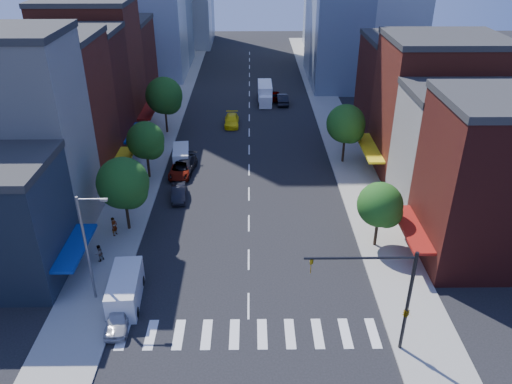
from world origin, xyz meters
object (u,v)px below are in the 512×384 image
cargo_van_near (125,290)px  taxi (232,120)px  cargo_van_far (181,156)px  box_truck (265,94)px  traffic_car_oncoming (282,99)px  pedestrian_far (99,253)px  parked_car_second (179,193)px  traffic_car_far (274,95)px  parked_car_rear (185,166)px  pedestrian_near (114,226)px  parked_car_front (118,318)px  parked_car_third (181,169)px

cargo_van_near → taxi: cargo_van_near is taller
cargo_van_far → box_truck: size_ratio=0.65×
taxi → traffic_car_oncoming: bearing=50.5°
pedestrian_far → parked_car_second: bearing=-171.7°
cargo_van_far → box_truck: bearing=59.5°
box_truck → traffic_car_far: bearing=37.4°
box_truck → parked_car_rear: bearing=-111.5°
traffic_car_far → box_truck: bearing=43.7°
cargo_van_near → box_truck: (12.05, 48.95, 0.25)m
parked_car_second → traffic_car_oncoming: traffic_car_oncoming is taller
traffic_car_oncoming → cargo_van_near: bearing=70.6°
pedestrian_near → box_truck: bearing=1.1°
parked_car_second → parked_car_rear: bearing=83.9°
pedestrian_near → pedestrian_far: size_ratio=1.21×
cargo_van_near → pedestrian_near: 9.78m
parked_car_front → cargo_van_far: (1.22, 27.88, 0.28)m
parked_car_third → cargo_van_near: cargo_van_near is taller
box_truck → pedestrian_near: bearing=-111.0°
cargo_van_near → traffic_car_oncoming: bearing=68.8°
cargo_van_near → box_truck: box_truck is taller
parked_car_second → parked_car_third: size_ratio=0.81×
parked_car_third → cargo_van_far: 3.19m
parked_car_second → pedestrian_near: 8.82m
pedestrian_near → parked_car_third: bearing=2.3°
cargo_van_far → traffic_car_oncoming: size_ratio=0.96×
parked_car_third → box_truck: box_truck is taller
parked_car_second → parked_car_front: bearing=-102.6°
parked_car_rear → cargo_van_near: cargo_van_near is taller
parked_car_front → traffic_car_oncoming: bearing=69.7°
parked_car_front → cargo_van_far: 27.91m
traffic_car_far → pedestrian_near: bearing=74.0°
parked_car_third → traffic_car_oncoming: bearing=64.3°
parked_car_front → cargo_van_near: (0.01, 2.56, 0.45)m
pedestrian_near → pedestrian_far: pedestrian_near is taller
parked_car_front → traffic_car_oncoming: traffic_car_oncoming is taller
traffic_car_oncoming → box_truck: box_truck is taller
traffic_car_oncoming → cargo_van_far: bearing=56.8°
box_truck → pedestrian_near: size_ratio=3.91×
traffic_car_far → parked_car_third: bearing=72.9°
traffic_car_oncoming → parked_car_rear: bearing=60.4°
parked_car_rear → cargo_van_near: (-1.93, -23.05, 0.37)m
parked_car_third → cargo_van_far: (-0.33, 3.16, 0.25)m
parked_car_front → box_truck: 52.91m
parked_car_rear → taxi: 16.08m
taxi → traffic_car_far: traffic_car_far is taller
taxi → traffic_car_far: bearing=60.2°
parked_car_third → box_truck: bearing=70.1°
parked_car_third → box_truck: (10.51, 26.80, 0.68)m
pedestrian_far → parked_car_front: bearing=57.7°
cargo_van_near → traffic_car_far: bearing=70.8°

